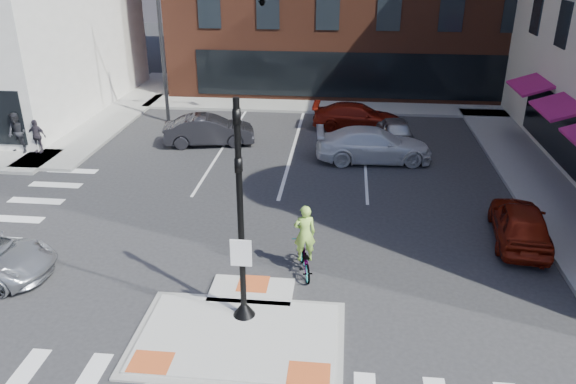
# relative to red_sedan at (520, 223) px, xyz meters

# --- Properties ---
(ground) EXTENTS (120.00, 120.00, 0.00)m
(ground) POSITION_rel_red_sedan_xyz_m (-8.50, -5.60, -0.71)
(ground) COLOR #28282B
(ground) RESTS_ON ground
(refuge_island) EXTENTS (5.40, 4.65, 0.13)m
(refuge_island) POSITION_rel_red_sedan_xyz_m (-8.50, -5.86, -0.66)
(refuge_island) COLOR gray
(refuge_island) RESTS_ON ground
(sidewalk_e) EXTENTS (3.00, 24.00, 0.15)m
(sidewalk_e) POSITION_rel_red_sedan_xyz_m (2.30, 4.40, -0.64)
(sidewalk_e) COLOR gray
(sidewalk_e) RESTS_ON ground
(sidewalk_n) EXTENTS (26.00, 3.00, 0.15)m
(sidewalk_n) POSITION_rel_red_sedan_xyz_m (-5.50, 16.40, -0.64)
(sidewalk_n) COLOR gray
(sidewalk_n) RESTS_ON ground
(signal_pole) EXTENTS (0.60, 0.60, 5.98)m
(signal_pole) POSITION_rel_red_sedan_xyz_m (-8.50, -5.20, 1.64)
(signal_pole) COLOR black
(signal_pole) RESTS_ON refuge_island
(mast_arm_signal) EXTENTS (6.10, 2.24, 8.00)m
(mast_arm_signal) POSITION_rel_red_sedan_xyz_m (-11.97, 12.40, 5.50)
(mast_arm_signal) COLOR black
(mast_arm_signal) RESTS_ON ground
(red_sedan) EXTENTS (2.17, 4.35, 1.42)m
(red_sedan) POSITION_rel_red_sedan_xyz_m (0.00, 0.00, 0.00)
(red_sedan) COLOR maroon
(red_sedan) RESTS_ON ground
(white_pickup) EXTENTS (5.48, 2.61, 1.54)m
(white_pickup) POSITION_rel_red_sedan_xyz_m (-4.64, 7.32, 0.06)
(white_pickup) COLOR white
(white_pickup) RESTS_ON ground
(bg_car_dark) EXTENTS (4.70, 2.43, 1.47)m
(bg_car_dark) POSITION_rel_red_sedan_xyz_m (-12.75, 8.78, 0.03)
(bg_car_dark) COLOR #242429
(bg_car_dark) RESTS_ON ground
(bg_car_silver) EXTENTS (1.99, 4.02, 1.32)m
(bg_car_silver) POSITION_rel_red_sedan_xyz_m (-3.50, 10.21, -0.05)
(bg_car_silver) COLOR #9EA1A5
(bg_car_silver) RESTS_ON ground
(bg_car_red) EXTENTS (4.88, 2.09, 1.40)m
(bg_car_red) POSITION_rel_red_sedan_xyz_m (-5.35, 12.09, -0.01)
(bg_car_red) COLOR maroon
(bg_car_red) RESTS_ON ground
(cyclist) EXTENTS (1.02, 1.90, 2.27)m
(cyclist) POSITION_rel_red_sedan_xyz_m (-7.07, -2.71, 0.05)
(cyclist) COLOR #3F3F44
(cyclist) RESTS_ON ground
(pedestrian_a) EXTENTS (1.16, 1.04, 1.95)m
(pedestrian_a) POSITION_rel_red_sedan_xyz_m (-21.34, 6.25, 0.41)
(pedestrian_a) COLOR black
(pedestrian_a) RESTS_ON sidewalk_nw
(pedestrian_b) EXTENTS (0.96, 0.46, 1.60)m
(pedestrian_b) POSITION_rel_red_sedan_xyz_m (-20.50, 6.40, 0.24)
(pedestrian_b) COLOR #2F2932
(pedestrian_b) RESTS_ON sidewalk_nw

